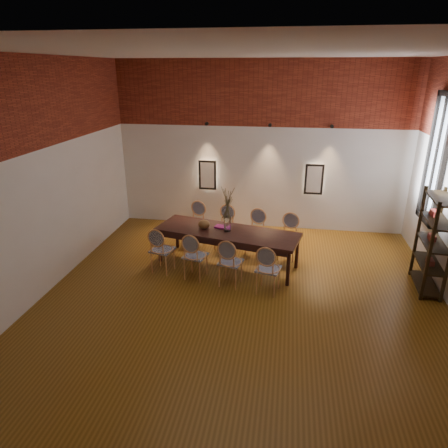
# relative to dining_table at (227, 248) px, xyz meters

# --- Properties ---
(floor) EXTENTS (7.00, 7.00, 0.02)m
(floor) POSITION_rel_dining_table_xyz_m (0.46, -1.21, -0.39)
(floor) COLOR brown
(floor) RESTS_ON ground
(ceiling) EXTENTS (7.00, 7.00, 0.02)m
(ceiling) POSITION_rel_dining_table_xyz_m (0.46, -1.21, 3.63)
(ceiling) COLOR silver
(ceiling) RESTS_ON ground
(wall_back) EXTENTS (7.00, 0.10, 4.00)m
(wall_back) POSITION_rel_dining_table_xyz_m (0.46, 2.34, 1.62)
(wall_back) COLOR silver
(wall_back) RESTS_ON ground
(wall_front) EXTENTS (7.00, 0.10, 4.00)m
(wall_front) POSITION_rel_dining_table_xyz_m (0.46, -4.76, 1.62)
(wall_front) COLOR silver
(wall_front) RESTS_ON ground
(wall_left) EXTENTS (0.10, 7.00, 4.00)m
(wall_left) POSITION_rel_dining_table_xyz_m (-3.09, -1.21, 1.62)
(wall_left) COLOR silver
(wall_left) RESTS_ON ground
(brick_band_back) EXTENTS (7.00, 0.02, 1.50)m
(brick_band_back) POSITION_rel_dining_table_xyz_m (0.46, 2.27, 2.88)
(brick_band_back) COLOR maroon
(brick_band_back) RESTS_ON ground
(brick_band_front) EXTENTS (7.00, 0.02, 1.50)m
(brick_band_front) POSITION_rel_dining_table_xyz_m (0.46, -4.69, 2.88)
(brick_band_front) COLOR maroon
(brick_band_front) RESTS_ON ground
(brick_band_left) EXTENTS (0.02, 7.00, 1.50)m
(brick_band_left) POSITION_rel_dining_table_xyz_m (-3.02, -1.21, 2.88)
(brick_band_left) COLOR maroon
(brick_band_left) RESTS_ON ground
(niche_left) EXTENTS (0.36, 0.06, 0.66)m
(niche_left) POSITION_rel_dining_table_xyz_m (-0.84, 2.24, 0.93)
(niche_left) COLOR #FFEAC6
(niche_left) RESTS_ON wall_back
(niche_right) EXTENTS (0.36, 0.06, 0.66)m
(niche_right) POSITION_rel_dining_table_xyz_m (1.76, 2.24, 0.93)
(niche_right) COLOR #FFEAC6
(niche_right) RESTS_ON wall_back
(spot_fixture_left) EXTENTS (0.08, 0.10, 0.08)m
(spot_fixture_left) POSITION_rel_dining_table_xyz_m (-0.84, 2.21, 2.17)
(spot_fixture_left) COLOR black
(spot_fixture_left) RESTS_ON wall_back
(spot_fixture_mid) EXTENTS (0.08, 0.10, 0.08)m
(spot_fixture_mid) POSITION_rel_dining_table_xyz_m (0.66, 2.21, 2.17)
(spot_fixture_mid) COLOR black
(spot_fixture_mid) RESTS_ON wall_back
(spot_fixture_right) EXTENTS (0.08, 0.10, 0.08)m
(spot_fixture_right) POSITION_rel_dining_table_xyz_m (2.06, 2.21, 2.17)
(spot_fixture_right) COLOR black
(spot_fixture_right) RESTS_ON wall_back
(window_glass) EXTENTS (0.02, 0.78, 2.38)m
(window_glass) POSITION_rel_dining_table_xyz_m (3.92, 0.79, 1.77)
(window_glass) COLOR silver
(window_glass) RESTS_ON wall_right
(window_frame) EXTENTS (0.08, 0.90, 2.50)m
(window_frame) POSITION_rel_dining_table_xyz_m (3.90, 0.79, 1.77)
(window_frame) COLOR black
(window_frame) RESTS_ON wall_right
(window_mullion) EXTENTS (0.06, 0.06, 2.40)m
(window_mullion) POSITION_rel_dining_table_xyz_m (3.90, 0.79, 1.77)
(window_mullion) COLOR black
(window_mullion) RESTS_ON wall_right
(dining_table) EXTENTS (3.00, 1.52, 0.75)m
(dining_table) POSITION_rel_dining_table_xyz_m (0.00, 0.00, 0.00)
(dining_table) COLOR #391915
(dining_table) RESTS_ON floor
(chair_near_a) EXTENTS (0.53, 0.53, 0.94)m
(chair_near_a) POSITION_rel_dining_table_xyz_m (-1.21, -0.49, 0.09)
(chair_near_a) COLOR tan
(chair_near_a) RESTS_ON floor
(chair_near_b) EXTENTS (0.53, 0.53, 0.94)m
(chair_near_b) POSITION_rel_dining_table_xyz_m (-0.51, -0.64, 0.09)
(chair_near_b) COLOR tan
(chair_near_b) RESTS_ON floor
(chair_near_c) EXTENTS (0.53, 0.53, 0.94)m
(chair_near_c) POSITION_rel_dining_table_xyz_m (0.19, -0.80, 0.09)
(chair_near_c) COLOR tan
(chair_near_c) RESTS_ON floor
(chair_near_d) EXTENTS (0.53, 0.53, 0.94)m
(chair_near_d) POSITION_rel_dining_table_xyz_m (0.89, -0.96, 0.09)
(chair_near_d) COLOR tan
(chair_near_d) RESTS_ON floor
(chair_far_a) EXTENTS (0.53, 0.53, 0.94)m
(chair_far_a) POSITION_rel_dining_table_xyz_m (-0.89, 0.96, 0.09)
(chair_far_a) COLOR tan
(chair_far_a) RESTS_ON floor
(chair_far_b) EXTENTS (0.53, 0.53, 0.94)m
(chair_far_b) POSITION_rel_dining_table_xyz_m (-0.19, 0.80, 0.09)
(chair_far_b) COLOR tan
(chair_far_b) RESTS_ON floor
(chair_far_c) EXTENTS (0.53, 0.53, 0.94)m
(chair_far_c) POSITION_rel_dining_table_xyz_m (0.51, 0.64, 0.09)
(chair_far_c) COLOR tan
(chair_far_c) RESTS_ON floor
(chair_far_d) EXTENTS (0.53, 0.53, 0.94)m
(chair_far_d) POSITION_rel_dining_table_xyz_m (1.21, 0.49, 0.09)
(chair_far_d) COLOR tan
(chair_far_d) RESTS_ON floor
(vase) EXTENTS (0.14, 0.14, 0.30)m
(vase) POSITION_rel_dining_table_xyz_m (0.00, -0.00, 0.53)
(vase) COLOR silver
(vase) RESTS_ON dining_table
(dried_branches) EXTENTS (0.50, 0.50, 0.70)m
(dried_branches) POSITION_rel_dining_table_xyz_m (0.00, -0.00, 0.98)
(dried_branches) COLOR brown
(dried_branches) RESTS_ON vase
(bowl) EXTENTS (0.24, 0.24, 0.18)m
(bowl) POSITION_rel_dining_table_xyz_m (-0.48, 0.06, 0.46)
(bowl) COLOR brown
(bowl) RESTS_ON dining_table
(book) EXTENTS (0.29, 0.23, 0.03)m
(book) POSITION_rel_dining_table_xyz_m (-0.14, 0.16, 0.39)
(book) COLOR #9C1A6F
(book) RESTS_ON dining_table
(shelving_rack) EXTENTS (0.45, 1.02, 1.80)m
(shelving_rack) POSITION_rel_dining_table_xyz_m (3.74, -0.33, 0.53)
(shelving_rack) COLOR black
(shelving_rack) RESTS_ON floor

